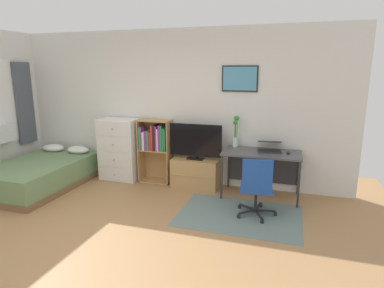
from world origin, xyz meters
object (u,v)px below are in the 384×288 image
(dresser, at_px, (120,149))
(office_chair, at_px, (257,186))
(bookshelf, at_px, (155,144))
(television, at_px, (195,142))
(computer_mouse, at_px, (288,153))
(tv_stand, at_px, (196,173))
(bamboo_vase, at_px, (236,132))
(laptop, at_px, (270,147))
(bed, at_px, (40,173))
(desk, at_px, (262,159))

(dresser, relative_size, office_chair, 1.32)
(office_chair, bearing_deg, bookshelf, 146.13)
(dresser, bearing_deg, television, -0.29)
(computer_mouse, bearing_deg, bookshelf, 176.61)
(dresser, relative_size, tv_stand, 1.41)
(tv_stand, height_order, television, television)
(dresser, xyz_separation_m, computer_mouse, (2.99, -0.08, 0.19))
(bamboo_vase, bearing_deg, computer_mouse, -13.42)
(tv_stand, bearing_deg, television, -90.00)
(dresser, xyz_separation_m, laptop, (2.70, 0.03, 0.24))
(dresser, distance_m, laptop, 2.71)
(bamboo_vase, bearing_deg, laptop, -9.88)
(bookshelf, distance_m, bamboo_vase, 1.48)
(bookshelf, bearing_deg, dresser, -175.27)
(dresser, xyz_separation_m, bamboo_vase, (2.13, 0.13, 0.42))
(bed, distance_m, desk, 3.84)
(bed, relative_size, desk, 1.65)
(television, bearing_deg, bamboo_vase, 11.36)
(bed, height_order, bookshelf, bookshelf)
(bookshelf, height_order, office_chair, bookshelf)
(computer_mouse, height_order, bamboo_vase, bamboo_vase)
(dresser, height_order, bamboo_vase, bamboo_vase)
(bed, height_order, computer_mouse, computer_mouse)
(bed, relative_size, tv_stand, 2.49)
(bed, distance_m, laptop, 3.97)
(bookshelf, bearing_deg, desk, -2.32)
(television, xyz_separation_m, laptop, (1.23, 0.03, -0.01))
(tv_stand, relative_size, computer_mouse, 7.77)
(television, relative_size, computer_mouse, 8.84)
(office_chair, bearing_deg, dresser, 153.50)
(tv_stand, bearing_deg, computer_mouse, -3.57)
(computer_mouse, bearing_deg, television, 177.27)
(bed, relative_size, computer_mouse, 19.34)
(bookshelf, distance_m, laptop, 2.02)
(television, bearing_deg, dresser, 179.71)
(computer_mouse, bearing_deg, laptop, 160.02)
(desk, height_order, bamboo_vase, bamboo_vase)
(bed, bearing_deg, laptop, 11.04)
(desk, bearing_deg, bed, -168.55)
(tv_stand, distance_m, laptop, 1.35)
(office_chair, xyz_separation_m, laptop, (0.08, 0.93, 0.35))
(bookshelf, height_order, computer_mouse, bookshelf)
(dresser, bearing_deg, laptop, 0.56)
(dresser, bearing_deg, bookshelf, 4.73)
(bookshelf, distance_m, desk, 1.91)
(bookshelf, xyz_separation_m, tv_stand, (0.78, -0.04, -0.45))
(tv_stand, distance_m, office_chair, 1.48)
(dresser, distance_m, office_chair, 2.77)
(laptop, xyz_separation_m, bamboo_vase, (-0.57, 0.10, 0.19))
(bed, height_order, office_chair, office_chair)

